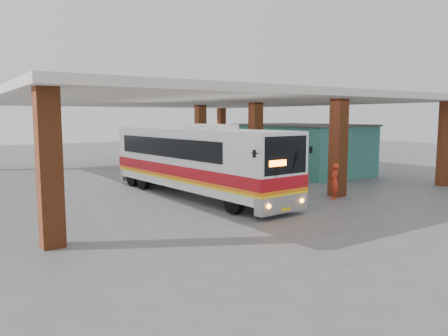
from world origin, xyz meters
name	(u,v)px	position (x,y,z in m)	size (l,w,h in m)	color
ground	(244,193)	(0.00, 0.00, 0.00)	(90.00, 90.00, 0.00)	#515154
brick_columns	(213,141)	(1.43, 5.00, 2.17)	(20.10, 21.60, 4.35)	brown
canopy_roof	(186,101)	(0.50, 6.50, 4.50)	(21.00, 23.00, 0.30)	beige
shop_building	(301,148)	(7.49, 4.00, 1.56)	(5.20, 8.20, 3.11)	#307976
coach_bus	(197,161)	(-2.28, 0.49, 1.61)	(3.12, 11.27, 3.24)	white
motorcycle	(289,178)	(2.62, -0.24, 0.52)	(0.70, 2.00, 1.05)	black
pedestrian	(334,181)	(2.28, -3.48, 0.78)	(0.57, 0.37, 1.56)	red
red_chair	(257,168)	(5.01, 5.40, 0.33)	(0.43, 0.43, 0.71)	red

